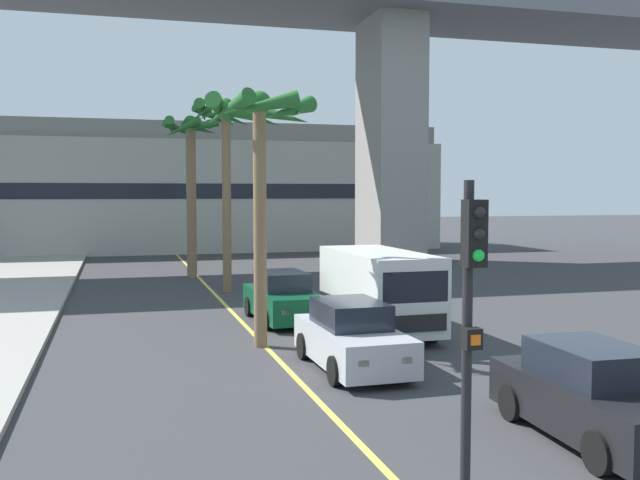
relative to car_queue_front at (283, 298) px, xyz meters
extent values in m
cube|color=#DBCC4C|center=(-1.28, 1.19, -0.72)|extent=(0.14, 56.00, 0.01)
cube|color=gray|center=(10.29, 17.12, 6.27)|extent=(2.80, 4.40, 13.98)
cube|color=#ADB2A8|center=(-1.28, 29.41, 3.04)|extent=(37.37, 8.00, 7.52)
cube|color=gray|center=(-1.28, 29.41, 7.40)|extent=(36.63, 7.20, 1.20)
cube|color=black|center=(-1.28, 25.39, 3.41)|extent=(33.64, 0.04, 1.00)
cube|color=#0C4728|center=(0.00, -0.03, -0.14)|extent=(1.85, 4.16, 0.80)
cube|color=black|center=(0.00, 0.12, 0.54)|extent=(1.47, 2.10, 0.60)
cube|color=#F2EDCC|center=(0.54, -2.02, -0.09)|extent=(0.24, 0.09, 0.14)
cube|color=#F2EDCC|center=(-0.39, -2.06, -0.09)|extent=(0.24, 0.09, 0.14)
cylinder|color=black|center=(0.85, -1.27, -0.40)|extent=(0.24, 0.65, 0.64)
cylinder|color=black|center=(-0.76, -1.33, -0.40)|extent=(0.24, 0.65, 0.64)
cylinder|color=black|center=(0.76, 1.27, -0.40)|extent=(0.24, 0.65, 0.64)
cylinder|color=black|center=(-0.85, 1.21, -0.40)|extent=(0.24, 0.65, 0.64)
cube|color=#B7BABF|center=(0.17, -6.44, -0.14)|extent=(1.75, 4.12, 0.80)
cube|color=black|center=(0.16, -6.29, 0.54)|extent=(1.42, 2.07, 0.60)
cube|color=#F2EDCC|center=(0.66, -8.45, -0.09)|extent=(0.24, 0.08, 0.14)
cube|color=#F2EDCC|center=(-0.28, -8.46, -0.09)|extent=(0.24, 0.08, 0.14)
cylinder|color=black|center=(0.99, -7.70, -0.40)|extent=(0.23, 0.64, 0.64)
cylinder|color=black|center=(-0.63, -7.72, -0.40)|extent=(0.23, 0.64, 0.64)
cylinder|color=black|center=(0.96, -5.16, -0.40)|extent=(0.23, 0.64, 0.64)
cylinder|color=black|center=(-0.66, -5.18, -0.40)|extent=(0.23, 0.64, 0.64)
cube|color=black|center=(2.49, -12.05, -0.14)|extent=(1.84, 4.16, 0.80)
cube|color=black|center=(2.50, -11.90, 0.54)|extent=(1.46, 2.10, 0.60)
cylinder|color=black|center=(1.64, -13.30, -0.40)|extent=(0.24, 0.65, 0.64)
cylinder|color=black|center=(3.34, -10.81, -0.40)|extent=(0.24, 0.65, 0.64)
cylinder|color=black|center=(1.73, -10.76, -0.40)|extent=(0.24, 0.65, 0.64)
cube|color=silver|center=(2.24, -2.59, 0.59)|extent=(2.07, 5.23, 2.10)
cube|color=black|center=(2.27, -5.15, 0.94)|extent=(1.80, 0.10, 0.80)
cube|color=black|center=(2.27, -5.21, 0.01)|extent=(1.70, 0.08, 0.44)
cylinder|color=black|center=(3.21, -4.14, -0.34)|extent=(0.27, 0.76, 0.76)
cylinder|color=black|center=(1.31, -4.16, -0.34)|extent=(0.27, 0.76, 0.76)
cylinder|color=black|center=(3.17, -1.02, -0.34)|extent=(0.27, 0.76, 0.76)
cylinder|color=black|center=(1.27, -1.04, -0.34)|extent=(0.27, 0.76, 0.76)
cylinder|color=black|center=(-1.13, -14.50, 1.38)|extent=(0.12, 0.12, 4.20)
cube|color=black|center=(-1.13, -14.64, 2.88)|extent=(0.24, 0.20, 0.76)
sphere|color=black|center=(-1.13, -14.74, 3.12)|extent=(0.14, 0.14, 0.14)
sphere|color=black|center=(-1.13, -14.74, 2.88)|extent=(0.14, 0.14, 0.14)
sphere|color=#19D83F|center=(-1.13, -14.74, 2.64)|extent=(0.14, 0.14, 0.14)
cube|color=black|center=(-1.13, -14.62, 1.68)|extent=(0.20, 0.16, 0.24)
cube|color=orange|center=(-1.13, -14.70, 1.68)|extent=(0.12, 0.03, 0.12)
cylinder|color=brown|center=(-1.40, -3.51, 2.39)|extent=(0.34, 0.34, 6.22)
sphere|color=#236028|center=(-1.40, -3.51, 5.65)|extent=(0.60, 0.60, 0.60)
cone|color=#236028|center=(-0.46, -3.65, 5.45)|extent=(0.72, 2.00, 0.81)
cone|color=#236028|center=(-0.73, -2.84, 5.41)|extent=(1.69, 1.70, 0.90)
cone|color=#236028|center=(-1.53, -2.57, 5.40)|extent=(2.00, 0.69, 0.90)
cone|color=#236028|center=(-2.27, -3.11, 5.38)|extent=(1.22, 1.96, 0.95)
cone|color=#236028|center=(-2.27, -3.91, 5.39)|extent=(1.22, 1.96, 0.93)
cone|color=#236028|center=(-1.55, -4.46, 5.45)|extent=(2.00, 0.74, 0.82)
cone|color=#236028|center=(-0.81, -4.26, 5.37)|extent=(1.81, 1.56, 0.95)
cylinder|color=brown|center=(-0.69, 7.21, 2.98)|extent=(0.36, 0.36, 7.40)
sphere|color=#236028|center=(-0.69, 7.21, 6.83)|extent=(0.60, 0.60, 0.60)
cone|color=#236028|center=(0.25, 7.21, 6.47)|extent=(0.44, 1.91, 1.08)
cone|color=#236028|center=(-0.02, 7.87, 6.53)|extent=(1.66, 1.68, 0.99)
cone|color=#236028|center=(-0.50, 8.13, 6.47)|extent=(1.96, 0.80, 1.09)
cone|color=#236028|center=(-1.08, 8.06, 6.46)|extent=(1.92, 1.21, 1.09)
cone|color=#236028|center=(-1.60, 7.44, 6.55)|extent=(0.89, 1.97, 0.95)
cone|color=#236028|center=(-1.54, 6.83, 6.56)|extent=(1.19, 1.94, 0.94)
cone|color=#236028|center=(-1.04, 6.34, 6.50)|extent=(1.94, 1.13, 1.03)
cone|color=#236028|center=(-0.59, 6.28, 6.65)|extent=(1.96, 0.63, 0.78)
cone|color=#236028|center=(-0.04, 6.53, 6.61)|extent=(1.70, 1.65, 0.85)
cylinder|color=brown|center=(-1.59, 12.39, 2.88)|extent=(0.46, 0.46, 7.21)
sphere|color=#236028|center=(-1.59, 12.39, 6.64)|extent=(0.60, 0.60, 0.60)
cone|color=#236028|center=(-0.69, 12.30, 6.44)|extent=(0.63, 1.89, 0.82)
cone|color=#236028|center=(-1.08, 13.13, 6.38)|extent=(1.77, 1.42, 0.92)
cone|color=#236028|center=(-1.98, 13.20, 6.31)|extent=(1.85, 1.20, 1.02)
cone|color=#236028|center=(-2.48, 12.52, 6.37)|extent=(0.70, 1.90, 0.93)
cone|color=#236028|center=(-2.02, 11.60, 6.27)|extent=(1.82, 1.27, 1.09)
cone|color=#236028|center=(-1.19, 11.58, 6.35)|extent=(1.85, 1.22, 0.96)
camera|label=1|loc=(-4.99, -21.92, 3.34)|focal=40.37mm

